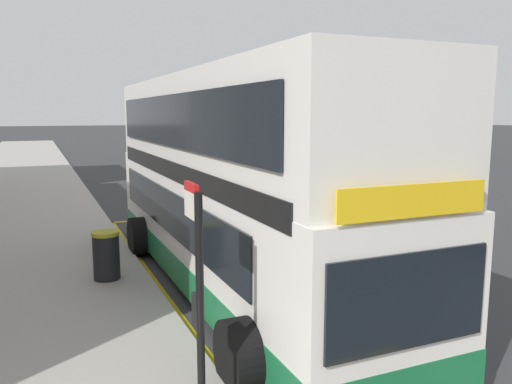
% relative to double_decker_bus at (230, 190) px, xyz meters
% --- Properties ---
extents(ground_plane, '(260.00, 260.00, 0.00)m').
position_rel_double_decker_bus_xyz_m(ground_plane, '(2.46, 24.28, -2.06)').
color(ground_plane, '#333335').
extents(pavement_near, '(6.00, 76.00, 0.14)m').
position_rel_double_decker_bus_xyz_m(pavement_near, '(-4.54, 24.28, -1.99)').
color(pavement_near, '#A39E93').
rests_on(pavement_near, ground).
extents(double_decker_bus, '(3.18, 11.27, 4.40)m').
position_rel_double_decker_bus_xyz_m(double_decker_bus, '(0.00, 0.00, 0.00)').
color(double_decker_bus, white).
rests_on(double_decker_bus, ground).
extents(bus_bay_markings, '(3.04, 14.99, 0.01)m').
position_rel_double_decker_bus_xyz_m(bus_bay_markings, '(-0.02, 0.04, -2.06)').
color(bus_bay_markings, gold).
rests_on(bus_bay_markings, ground).
extents(bus_stop_sign, '(0.09, 0.51, 2.75)m').
position_rel_double_decker_bus_xyz_m(bus_stop_sign, '(-2.12, -4.65, -0.32)').
color(bus_stop_sign, black).
rests_on(bus_stop_sign, pavement_near).
extents(parked_car_maroon_kerbside, '(2.09, 4.20, 1.62)m').
position_rel_double_decker_bus_xyz_m(parked_car_maroon_kerbside, '(5.11, 24.93, -1.27)').
color(parked_car_maroon_kerbside, maroon).
rests_on(parked_car_maroon_kerbside, ground).
extents(parked_car_teal_behind, '(2.09, 4.20, 1.62)m').
position_rel_double_decker_bus_xyz_m(parked_car_teal_behind, '(5.05, 33.07, -1.27)').
color(parked_car_teal_behind, '#196066').
rests_on(parked_car_teal_behind, ground).
extents(parked_car_navy_across, '(2.09, 4.20, 1.62)m').
position_rel_double_decker_bus_xyz_m(parked_car_navy_across, '(7.33, 38.16, -1.27)').
color(parked_car_navy_across, navy).
rests_on(parked_car_navy_across, ground).
extents(litter_bin, '(0.58, 0.58, 1.04)m').
position_rel_double_decker_bus_xyz_m(litter_bin, '(-2.43, 1.03, -1.40)').
color(litter_bin, black).
rests_on(litter_bin, pavement_near).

